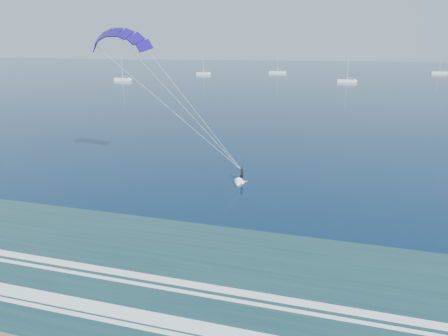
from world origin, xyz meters
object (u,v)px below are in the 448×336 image
kitesurfer_rig (181,105)px  sailboat_3 (347,81)px  sailboat_4 (439,73)px  sailboat_0 (123,79)px  sailboat_2 (277,72)px  sailboat_1 (203,73)px

kitesurfer_rig → sailboat_3: 151.49m
sailboat_3 → sailboat_4: 91.90m
sailboat_0 → sailboat_4: (154.24, 95.79, 0.00)m
sailboat_3 → sailboat_4: bearing=54.8°
kitesurfer_rig → sailboat_0: bearing=122.2°
sailboat_2 → kitesurfer_rig: bearing=-84.5°
kitesurfer_rig → sailboat_4: (72.77, 225.01, -8.75)m
sailboat_0 → sailboat_2: size_ratio=0.87×
sailboat_0 → sailboat_3: 103.33m
sailboat_0 → sailboat_3: (101.23, 20.72, 0.00)m
kitesurfer_rig → sailboat_3: bearing=82.5°
sailboat_1 → sailboat_4: (131.64, 44.45, 0.00)m
sailboat_3 → sailboat_1: bearing=158.7°
sailboat_2 → sailboat_0: bearing=-130.0°
kitesurfer_rig → sailboat_3: kitesurfer_rig is taller
sailboat_0 → sailboat_2: (61.80, 73.64, 0.01)m
sailboat_2 → sailboat_4: bearing=13.5°
kitesurfer_rig → sailboat_2: bearing=95.5°
sailboat_1 → sailboat_4: sailboat_4 is taller
sailboat_1 → sailboat_4: size_ratio=0.94×
sailboat_1 → sailboat_3: (78.64, -30.61, 0.00)m
sailboat_2 → sailboat_3: sailboat_2 is taller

